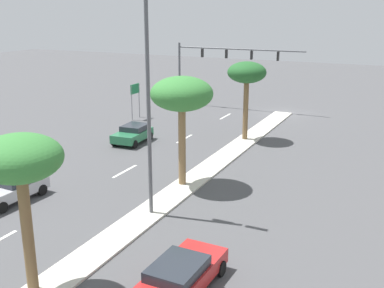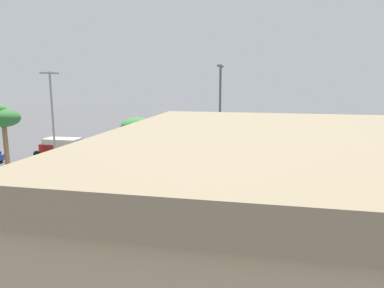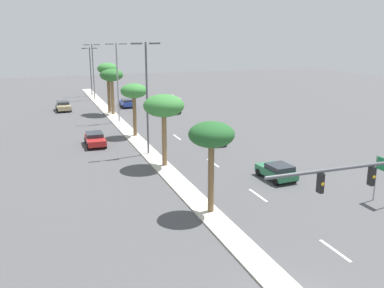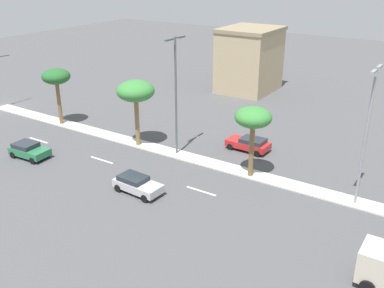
{
  "view_description": "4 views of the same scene",
  "coord_description": "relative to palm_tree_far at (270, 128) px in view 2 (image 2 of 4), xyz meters",
  "views": [
    {
      "loc": [
        -11.98,
        47.17,
        10.6
      ],
      "look_at": [
        -0.38,
        22.91,
        2.74
      ],
      "focal_mm": 43.87,
      "sensor_mm": 36.0,
      "label": 1
    },
    {
      "loc": [
        -31.91,
        23.35,
        9.98
      ],
      "look_at": [
        3.89,
        30.83,
        3.27
      ],
      "focal_mm": 33.16,
      "sensor_mm": 36.0,
      "label": 2
    },
    {
      "loc": [
        -10.72,
        -14.7,
        12.37
      ],
      "look_at": [
        3.05,
        23.08,
        1.86
      ],
      "focal_mm": 40.93,
      "sensor_mm": 36.0,
      "label": 3
    },
    {
      "loc": [
        31.85,
        50.11,
        17.4
      ],
      "look_at": [
        1.06,
        29.98,
        2.05
      ],
      "focal_mm": 41.19,
      "sensor_mm": 36.0,
      "label": 4
    }
  ],
  "objects": [
    {
      "name": "palm_tree_right",
      "position": [
        0.07,
        27.45,
        0.14
      ],
      "size": [
        3.42,
        3.42,
        6.77
      ],
      "color": "olive",
      "rests_on": "median_curb"
    },
    {
      "name": "lane_stripe_trailing",
      "position": [
        4.64,
        10.46,
        -5.63
      ],
      "size": [
        0.2,
        2.8,
        0.01
      ],
      "primitive_type": "cube",
      "color": "silver",
      "rests_on": "ground"
    },
    {
      "name": "street_lamp_right",
      "position": [
        -0.41,
        4.49,
        0.92
      ],
      "size": [
        2.9,
        0.24,
        11.14
      ],
      "color": "#515459",
      "rests_on": "median_curb"
    },
    {
      "name": "lane_stripe_mid",
      "position": [
        4.64,
        -9.63,
        -5.63
      ],
      "size": [
        0.2,
        2.8,
        0.01
      ],
      "primitive_type": "cube",
      "color": "silver",
      "rests_on": "ground"
    },
    {
      "name": "sedan_silver_mid",
      "position": [
        7.64,
        6.22,
        -4.89
      ],
      "size": [
        2.1,
        4.19,
        1.36
      ],
      "color": "#B2B2B7",
      "rests_on": "ground"
    },
    {
      "name": "sedan_red_left",
      "position": [
        -5.03,
        9.98,
        -4.9
      ],
      "size": [
        2.16,
        4.28,
        1.35
      ],
      "color": "red",
      "rests_on": "ground"
    },
    {
      "name": "palm_tree_far",
      "position": [
        0.0,
        0.0,
        0.0
      ],
      "size": [
        3.72,
        3.72,
        6.64
      ],
      "color": "olive",
      "rests_on": "median_curb"
    },
    {
      "name": "sedan_green_trailing",
      "position": [
        7.93,
        -6.85,
        -4.88
      ],
      "size": [
        2.28,
        3.93,
        1.4
      ],
      "color": "#287047",
      "rests_on": "ground"
    },
    {
      "name": "median_curb",
      "position": [
        -0.28,
        17.5,
        -5.57
      ],
      "size": [
        1.8,
        80.84,
        0.12
      ],
      "primitive_type": "cube",
      "color": "beige",
      "rests_on": "ground"
    },
    {
      "name": "box_truck",
      "position": [
        8.57,
        26.52,
        -4.3
      ],
      "size": [
        2.54,
        5.74,
        2.44
      ],
      "color": "#B21E19",
      "rests_on": "ground"
    },
    {
      "name": "ground_plane",
      "position": [
        -0.28,
        8.52,
        -5.63
      ],
      "size": [
        160.0,
        160.0,
        0.0
      ],
      "primitive_type": "plane",
      "color": "#4C4C4F"
    },
    {
      "name": "palm_tree_mid",
      "position": [
        0.08,
        12.64,
        -0.31
      ],
      "size": [
        3.12,
        3.12,
        6.21
      ],
      "color": "brown",
      "rests_on": "median_curb"
    },
    {
      "name": "street_lamp_near",
      "position": [
        -0.15,
        21.52,
        0.64
      ],
      "size": [
        2.9,
        0.24,
        10.6
      ],
      "color": "gray",
      "rests_on": "median_curb"
    },
    {
      "name": "lane_stripe_right",
      "position": [
        4.64,
        -0.63,
        -5.63
      ],
      "size": [
        0.2,
        2.8,
        0.01
      ],
      "primitive_type": "cube",
      "color": "silver",
      "rests_on": "ground"
    }
  ]
}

